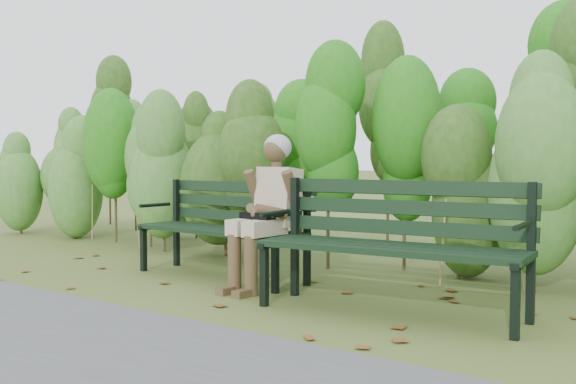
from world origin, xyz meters
The scene contains 6 objects.
ground centered at (0.00, 0.00, 0.00)m, with size 80.00×80.00×0.00m, color #4B5A25.
hedge_band centered at (0.00, 1.86, 1.26)m, with size 11.04×1.67×2.42m.
leaf_litter centered at (-0.18, -0.09, 0.00)m, with size 5.77×2.20×0.01m.
bench_left centered at (-0.68, 0.38, 0.48)m, with size 1.65×0.60×0.82m.
bench_right centered at (1.10, 0.07, 0.52)m, with size 1.80×0.75×0.88m.
seated_woman centered at (-0.08, 0.19, 0.68)m, with size 0.48×0.71×1.21m.
Camera 1 is at (3.19, -3.88, 1.03)m, focal length 42.00 mm.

